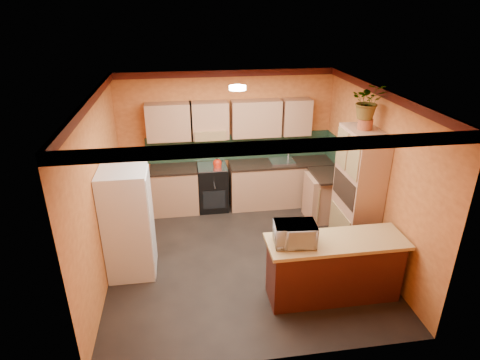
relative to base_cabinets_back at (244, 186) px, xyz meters
name	(u,v)px	position (x,y,z in m)	size (l,w,h in m)	color
room_shell	(242,130)	(-0.27, -1.52, 1.65)	(4.24, 4.24, 2.72)	black
base_cabinets_back	(244,186)	(0.00, 0.00, 0.00)	(3.65, 0.60, 0.88)	tan
countertop_back	(244,165)	(0.00, 0.00, 0.46)	(3.65, 0.62, 0.04)	black
stove	(213,187)	(-0.62, 0.00, 0.02)	(0.58, 0.58, 0.91)	black
kettle	(217,163)	(-0.52, -0.05, 0.56)	(0.17, 0.17, 0.18)	red
sink	(282,161)	(0.78, 0.00, 0.50)	(0.48, 0.40, 0.03)	silver
base_cabinets_right	(328,197)	(1.51, -0.74, 0.00)	(0.60, 0.80, 0.88)	tan
countertop_right	(330,175)	(1.51, -0.74, 0.46)	(0.62, 0.80, 0.04)	black
fridge	(128,223)	(-2.04, -1.91, 0.41)	(0.68, 0.66, 1.70)	white
pantry	(358,193)	(1.56, -1.83, 0.61)	(0.48, 0.90, 2.10)	tan
fern_pot	(365,124)	(1.56, -1.78, 1.74)	(0.22, 0.22, 0.16)	brown
fern	(368,101)	(1.56, -1.78, 2.09)	(0.48, 0.42, 0.53)	tan
breakfast_bar	(333,270)	(0.81, -2.92, 0.00)	(1.80, 0.55, 0.88)	#4C1511
bar_top	(337,241)	(0.81, -2.92, 0.47)	(1.90, 0.65, 0.05)	tan
microwave	(295,234)	(0.21, -2.92, 0.64)	(0.54, 0.37, 0.30)	white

